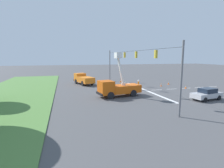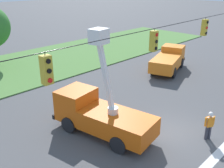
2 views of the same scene
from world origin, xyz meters
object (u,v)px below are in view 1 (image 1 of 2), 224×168
utility_truck_support_near (83,79)px  traffic_cone_foreground_right (121,81)px  traffic_cone_mid_left (186,87)px  road_worker (138,84)px  traffic_cone_foreground_left (168,83)px  utility_truck_bucket_lift (117,87)px  sedan_silver (207,94)px  traffic_cone_mid_right (161,85)px  traffic_cone_near_bucket (205,91)px

utility_truck_support_near → traffic_cone_foreground_right: utility_truck_support_near is taller
traffic_cone_foreground_right → traffic_cone_mid_left: traffic_cone_foreground_right is taller
road_worker → traffic_cone_mid_left: road_worker is taller
traffic_cone_foreground_left → traffic_cone_foreground_right: 10.32m
road_worker → traffic_cone_foreground_left: bearing=-65.3°
utility_truck_bucket_lift → traffic_cone_foreground_right: (13.41, -4.92, -0.94)m
utility_truck_bucket_lift → road_worker: bearing=-52.3°
sedan_silver → traffic_cone_foreground_left: size_ratio=7.65×
sedan_silver → traffic_cone_mid_right: size_ratio=7.44×
sedan_silver → traffic_cone_foreground_left: 13.18m
utility_truck_support_near → traffic_cone_foreground_right: size_ratio=7.91×
traffic_cone_mid_right → traffic_cone_near_bucket: bearing=-157.4°
traffic_cone_foreground_right → traffic_cone_near_bucket: 17.48m
traffic_cone_mid_left → traffic_cone_near_bucket: (-4.48, -0.06, 0.04)m
traffic_cone_foreground_left → traffic_cone_mid_left: bearing=-174.2°
traffic_cone_foreground_left → traffic_cone_near_bucket: size_ratio=0.87×
traffic_cone_mid_right → utility_truck_support_near: bearing=65.6°
utility_truck_support_near → sedan_silver: 22.99m
traffic_cone_near_bucket → traffic_cone_mid_right: bearing=22.6°
utility_truck_bucket_lift → traffic_cone_foreground_left: 15.73m
utility_truck_bucket_lift → traffic_cone_near_bucket: size_ratio=9.72×
road_worker → traffic_cone_mid_right: 6.41m
utility_truck_support_near → traffic_cone_foreground_left: bearing=-106.3°
road_worker → traffic_cone_foreground_right: road_worker is taller
traffic_cone_mid_left → traffic_cone_foreground_left: bearing=5.8°
utility_truck_bucket_lift → traffic_cone_mid_left: 14.44m
road_worker → utility_truck_support_near: bearing=43.6°
utility_truck_bucket_lift → traffic_cone_foreground_left: size_ratio=11.19×
traffic_cone_foreground_left → traffic_cone_foreground_right: bearing=57.3°
utility_truck_support_near → traffic_cone_mid_left: 20.12m
utility_truck_bucket_lift → traffic_cone_mid_right: 12.65m
traffic_cone_foreground_right → traffic_cone_mid_left: size_ratio=1.32×
utility_truck_bucket_lift → utility_truck_support_near: bearing=15.2°
utility_truck_support_near → traffic_cone_mid_right: 15.86m
utility_truck_bucket_lift → traffic_cone_foreground_left: utility_truck_bucket_lift is taller
utility_truck_bucket_lift → traffic_cone_foreground_left: bearing=-60.1°
sedan_silver → traffic_cone_foreground_right: 19.45m
sedan_silver → traffic_cone_foreground_right: bearing=18.1°
utility_truck_bucket_lift → utility_truck_support_near: 13.28m
utility_truck_support_near → traffic_cone_near_bucket: size_ratio=9.30×
sedan_silver → traffic_cone_foreground_right: size_ratio=5.66×
traffic_cone_foreground_right → traffic_cone_near_bucket: size_ratio=1.18×
sedan_silver → traffic_cone_foreground_left: bearing=-11.5°
traffic_cone_mid_left → traffic_cone_foreground_right: bearing=41.5°
utility_truck_support_near → traffic_cone_mid_right: size_ratio=10.40×
sedan_silver → traffic_cone_mid_right: sedan_silver is taller
traffic_cone_foreground_right → traffic_cone_mid_left: 13.84m
utility_truck_bucket_lift → traffic_cone_foreground_right: utility_truck_bucket_lift is taller
traffic_cone_foreground_left → traffic_cone_foreground_right: size_ratio=0.74×
utility_truck_support_near → traffic_cone_mid_right: utility_truck_support_near is taller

